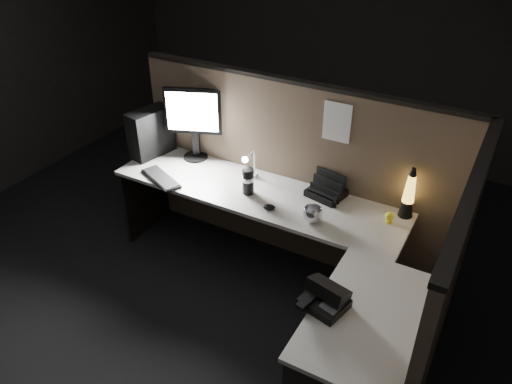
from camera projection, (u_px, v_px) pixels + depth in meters
The scene contains 17 objects.
floor at pixel (234, 318), 3.67m from camera, with size 6.00×6.00×0.00m, color black.
room_shell at pixel (228, 115), 2.80m from camera, with size 6.00×6.00×6.00m.
partition_back at pixel (293, 175), 3.95m from camera, with size 2.66×0.06×1.50m, color brown.
partition_right at pixel (443, 299), 2.79m from camera, with size 0.06×1.66×1.50m, color brown.
desk at pixel (273, 245), 3.47m from camera, with size 2.60×1.60×0.73m.
pc_tower at pixel (151, 132), 4.19m from camera, with size 0.17×0.38×0.40m, color black.
monitor at pixel (194, 117), 4.04m from camera, with size 0.46×0.22×0.61m.
keyboard at pixel (161, 179), 3.92m from camera, with size 0.41×0.14×0.02m, color black.
mouse at pixel (269, 207), 3.57m from camera, with size 0.09×0.06×0.03m, color black.
clip_lamp at pixel (250, 165), 3.83m from camera, with size 0.05×0.20×0.25m.
organizer at pixel (327, 190), 3.71m from camera, with size 0.30×0.27×0.19m.
lava_lamp at pixel (409, 197), 3.43m from camera, with size 0.10×0.10×0.38m.
travel_mug at pixel (248, 181), 3.71m from camera, with size 0.09×0.09×0.20m, color black.
steel_mug at pixel (313, 215), 3.43m from camera, with size 0.13×0.13×0.11m, color silver.
figurine at pixel (390, 216), 3.41m from camera, with size 0.06×0.06×0.06m, color #FEF328.
pinned_paper at pixel (337, 122), 3.50m from camera, with size 0.20×0.00×0.29m, color white.
desk_phone at pixel (325, 297), 2.76m from camera, with size 0.28×0.28×0.14m.
Camera 1 is at (1.40, -2.19, 2.76)m, focal length 35.00 mm.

